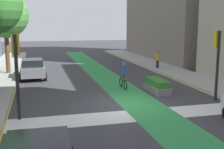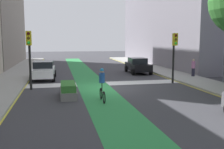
{
  "view_description": "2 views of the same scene",
  "coord_description": "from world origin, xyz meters",
  "px_view_note": "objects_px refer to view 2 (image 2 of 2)",
  "views": [
    {
      "loc": [
        -4.44,
        -14.82,
        4.41
      ],
      "look_at": [
        0.04,
        2.51,
        1.25
      ],
      "focal_mm": 46.63,
      "sensor_mm": 36.0,
      "label": 1
    },
    {
      "loc": [
        3.57,
        17.94,
        3.43
      ],
      "look_at": [
        0.46,
        3.04,
        1.39
      ],
      "focal_mm": 41.81,
      "sensor_mm": 36.0,
      "label": 2
    }
  ],
  "objects_px": {
    "pedestrian_sidewalk_left_a": "(193,67)",
    "median_planter": "(68,90)",
    "car_white_right_near": "(44,70)",
    "cyclist_in_lane": "(102,84)",
    "traffic_signal_near_right": "(29,49)",
    "traffic_signal_near_left": "(174,48)",
    "car_black_left_near": "(138,65)"
  },
  "relations": [
    {
      "from": "car_black_left_near",
      "to": "pedestrian_sidewalk_left_a",
      "type": "xyz_separation_m",
      "value": [
        -3.87,
        4.32,
        0.14
      ]
    },
    {
      "from": "cyclist_in_lane",
      "to": "median_planter",
      "type": "relative_size",
      "value": 0.72
    },
    {
      "from": "car_black_left_near",
      "to": "pedestrian_sidewalk_left_a",
      "type": "distance_m",
      "value": 5.8
    },
    {
      "from": "traffic_signal_near_right",
      "to": "cyclist_in_lane",
      "type": "distance_m",
      "value": 6.26
    },
    {
      "from": "pedestrian_sidewalk_left_a",
      "to": "car_white_right_near",
      "type": "bearing_deg",
      "value": -7.8
    },
    {
      "from": "car_black_left_near",
      "to": "car_white_right_near",
      "type": "distance_m",
      "value": 9.67
    },
    {
      "from": "median_planter",
      "to": "cyclist_in_lane",
      "type": "bearing_deg",
      "value": 140.79
    },
    {
      "from": "traffic_signal_near_left",
      "to": "car_white_right_near",
      "type": "xyz_separation_m",
      "value": [
        10.18,
        -4.22,
        -1.96
      ]
    },
    {
      "from": "traffic_signal_near_right",
      "to": "car_black_left_near",
      "type": "distance_m",
      "value": 12.55
    },
    {
      "from": "car_white_right_near",
      "to": "pedestrian_sidewalk_left_a",
      "type": "xyz_separation_m",
      "value": [
        -13.21,
        1.81,
        0.14
      ]
    },
    {
      "from": "traffic_signal_near_right",
      "to": "median_planter",
      "type": "xyz_separation_m",
      "value": [
        -2.42,
        2.71,
        -2.42
      ]
    },
    {
      "from": "cyclist_in_lane",
      "to": "pedestrian_sidewalk_left_a",
      "type": "bearing_deg",
      "value": -142.95
    },
    {
      "from": "pedestrian_sidewalk_left_a",
      "to": "cyclist_in_lane",
      "type": "bearing_deg",
      "value": 37.05
    },
    {
      "from": "car_black_left_near",
      "to": "pedestrian_sidewalk_left_a",
      "type": "height_order",
      "value": "pedestrian_sidewalk_left_a"
    },
    {
      "from": "traffic_signal_near_left",
      "to": "car_white_right_near",
      "type": "height_order",
      "value": "traffic_signal_near_left"
    },
    {
      "from": "traffic_signal_near_right",
      "to": "car_black_left_near",
      "type": "relative_size",
      "value": 0.94
    },
    {
      "from": "cyclist_in_lane",
      "to": "pedestrian_sidewalk_left_a",
      "type": "relative_size",
      "value": 1.19
    },
    {
      "from": "pedestrian_sidewalk_left_a",
      "to": "traffic_signal_near_right",
      "type": "bearing_deg",
      "value": 12.38
    },
    {
      "from": "traffic_signal_near_left",
      "to": "car_black_left_near",
      "type": "distance_m",
      "value": 7.06
    },
    {
      "from": "car_white_right_near",
      "to": "cyclist_in_lane",
      "type": "height_order",
      "value": "cyclist_in_lane"
    },
    {
      "from": "car_white_right_near",
      "to": "median_planter",
      "type": "bearing_deg",
      "value": 103.35
    },
    {
      "from": "median_planter",
      "to": "pedestrian_sidewalk_left_a",
      "type": "bearing_deg",
      "value": -153.28
    },
    {
      "from": "car_black_left_near",
      "to": "cyclist_in_lane",
      "type": "relative_size",
      "value": 2.29
    },
    {
      "from": "pedestrian_sidewalk_left_a",
      "to": "median_planter",
      "type": "distance_m",
      "value": 12.8
    },
    {
      "from": "pedestrian_sidewalk_left_a",
      "to": "traffic_signal_near_left",
      "type": "bearing_deg",
      "value": 38.43
    },
    {
      "from": "traffic_signal_near_right",
      "to": "median_planter",
      "type": "height_order",
      "value": "traffic_signal_near_right"
    },
    {
      "from": "traffic_signal_near_left",
      "to": "car_black_left_near",
      "type": "relative_size",
      "value": 0.93
    },
    {
      "from": "traffic_signal_near_right",
      "to": "traffic_signal_near_left",
      "type": "relative_size",
      "value": 1.02
    },
    {
      "from": "cyclist_in_lane",
      "to": "car_white_right_near",
      "type": "bearing_deg",
      "value": -68.18
    },
    {
      "from": "pedestrian_sidewalk_left_a",
      "to": "median_planter",
      "type": "bearing_deg",
      "value": 26.72
    },
    {
      "from": "traffic_signal_near_left",
      "to": "median_planter",
      "type": "xyz_separation_m",
      "value": [
        8.38,
        3.34,
        -2.36
      ]
    },
    {
      "from": "traffic_signal_near_right",
      "to": "traffic_signal_near_left",
      "type": "height_order",
      "value": "traffic_signal_near_right"
    }
  ]
}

